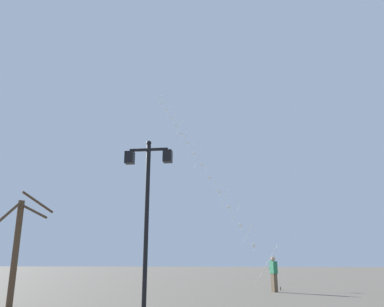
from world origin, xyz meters
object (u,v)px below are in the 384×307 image
twin_lantern_lamp_post (147,190)px  bare_tree (17,244)px  kite_flyer (274,273)px  kite_train (195,155)px

twin_lantern_lamp_post → bare_tree: (-4.86, 0.99, -1.61)m
twin_lantern_lamp_post → kite_flyer: bearing=63.5°
twin_lantern_lamp_post → bare_tree: twin_lantern_lamp_post is taller
kite_train → kite_flyer: bearing=-62.6°
twin_lantern_lamp_post → kite_train: size_ratio=0.27×
kite_train → kite_flyer: size_ratio=11.41×
twin_lantern_lamp_post → kite_train: 20.00m
kite_flyer → bare_tree: bare_tree is taller
twin_lantern_lamp_post → bare_tree: size_ratio=1.35×
kite_train → kite_flyer: 14.62m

